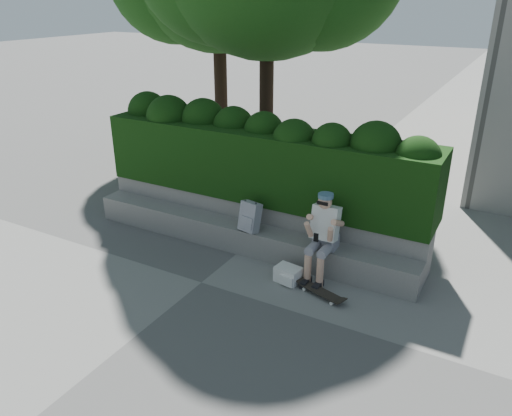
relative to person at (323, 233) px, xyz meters
The scene contains 8 objects.
ground 2.01m from the person, 144.96° to the right, with size 80.00×80.00×0.00m, color slate.
bench_ledge 1.62m from the person, behind, with size 6.00×0.45×0.45m, color gray.
planter_wall 1.70m from the person, 156.69° to the left, with size 6.00×0.50×0.75m, color gray.
hedge 1.86m from the person, 149.95° to the left, with size 6.00×1.00×1.20m, color black.
person is the anchor object (origin of this frame).
skateboard 0.89m from the person, 67.72° to the right, with size 0.75×0.39×0.08m.
backpack_plaid 1.32m from the person, behind, with size 0.33×0.18×0.49m, color #AEAEB3.
backpack_ground 0.83m from the person, 134.28° to the right, with size 0.38×0.27×0.25m, color white.
Camera 1 is at (3.92, -5.32, 4.07)m, focal length 35.00 mm.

